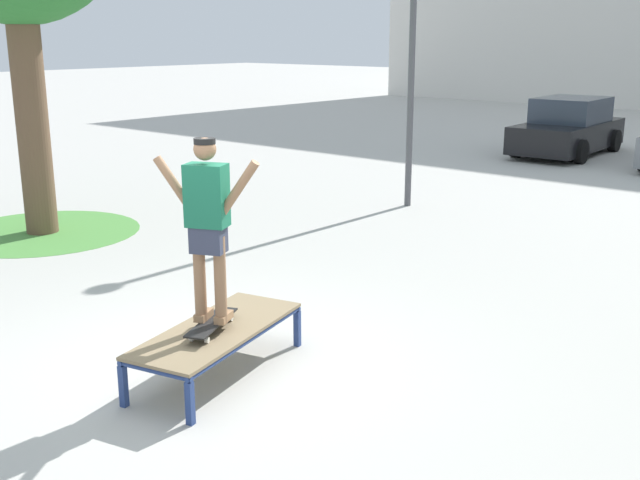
# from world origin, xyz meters

# --- Properties ---
(ground_plane) EXTENTS (120.00, 120.00, 0.00)m
(ground_plane) POSITION_xyz_m (0.00, 0.00, 0.00)
(ground_plane) COLOR #B7B5AD
(skate_box) EXTENTS (1.17, 2.02, 0.46)m
(skate_box) POSITION_xyz_m (0.18, -0.09, 0.41)
(skate_box) COLOR navy
(skate_box) RESTS_ON ground
(skateboard) EXTENTS (0.51, 0.81, 0.09)m
(skateboard) POSITION_xyz_m (0.19, -0.17, 0.54)
(skateboard) COLOR black
(skateboard) RESTS_ON skate_box
(skater) EXTENTS (0.94, 0.48, 1.69)m
(skater) POSITION_xyz_m (0.19, -0.16, 1.53)
(skater) COLOR #8E6647
(skater) RESTS_ON skateboard
(grass_patch_near_left) EXTENTS (3.09, 3.09, 0.01)m
(grass_patch_near_left) POSITION_xyz_m (-6.00, 1.76, 0.00)
(grass_patch_near_left) COLOR #519342
(grass_patch_near_left) RESTS_ON ground
(car_black) EXTENTS (2.02, 4.25, 1.50)m
(car_black) POSITION_xyz_m (-2.82, 15.38, 0.69)
(car_black) COLOR black
(car_black) RESTS_ON ground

